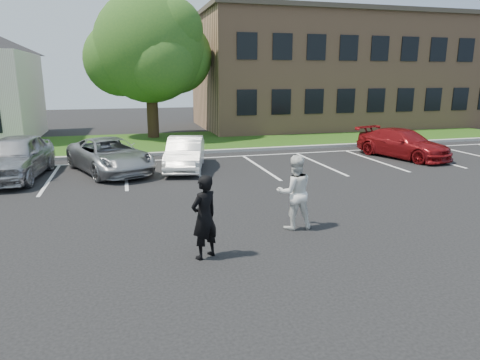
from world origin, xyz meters
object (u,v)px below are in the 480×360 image
car_red_compact (403,144)px  tree (151,50)px  man_black_suit (204,217)px  car_white_sedan (185,153)px  office_building (342,72)px  car_silver_west (15,157)px  car_silver_minivan (110,155)px  man_white_shirt (294,192)px

car_red_compact → tree: bearing=119.7°
man_black_suit → car_white_sedan: size_ratio=0.45×
office_building → car_red_compact: size_ratio=4.80×
car_silver_west → car_silver_minivan: size_ratio=0.99×
man_black_suit → car_red_compact: bearing=-173.3°
man_white_shirt → car_red_compact: man_white_shirt is taller
tree → car_silver_west: (-5.92, -9.76, -4.52)m
man_white_shirt → car_silver_west: bearing=-40.6°
office_building → tree: tree is taller
man_black_suit → car_silver_west: (-5.56, 9.13, -0.08)m
car_silver_west → tree: bearing=64.5°
man_black_suit → car_silver_west: bearing=-90.4°
office_building → man_white_shirt: office_building is taller
tree → man_white_shirt: bearing=-82.9°
man_white_shirt → car_silver_minivan: 9.39m
tree → car_red_compact: size_ratio=1.89×
tree → car_silver_west: 12.27m
car_white_sedan → car_red_compact: (10.43, -0.12, 0.01)m
tree → car_red_compact: tree is taller
man_black_suit → car_silver_minivan: (-2.14, 9.35, -0.23)m
car_red_compact → office_building: bearing=55.7°
car_silver_minivan → man_black_suit: bearing=-98.9°
car_red_compact → car_silver_minivan: bearing=160.2°
car_red_compact → man_white_shirt: bearing=-156.7°
man_black_suit → man_white_shirt: 2.83m
tree → man_white_shirt: tree is taller
tree → car_silver_west: bearing=-121.2°
man_white_shirt → car_silver_minivan: size_ratio=0.39×
man_black_suit → car_silver_west: 10.69m
car_silver_minivan → car_white_sedan: 3.04m
office_building → man_black_suit: (-15.24, -22.68, -3.24)m
office_building → car_white_sedan: size_ratio=5.50×
office_building → car_red_compact: (-3.92, -13.68, -3.48)m
man_black_suit → man_white_shirt: (2.55, 1.22, 0.04)m
tree → man_white_shirt: 18.34m
car_silver_west → car_red_compact: size_ratio=1.05×
tree → car_silver_minivan: tree is taller
car_silver_west → office_building: bearing=38.8°
man_white_shirt → car_silver_west: (-8.11, 7.91, -0.12)m
tree → man_white_shirt: size_ratio=4.61×
car_silver_minivan → tree: bearing=53.5°
man_black_suit → car_silver_minivan: 9.59m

